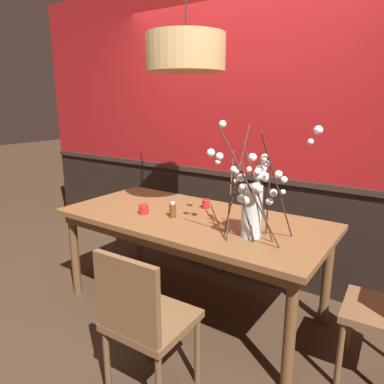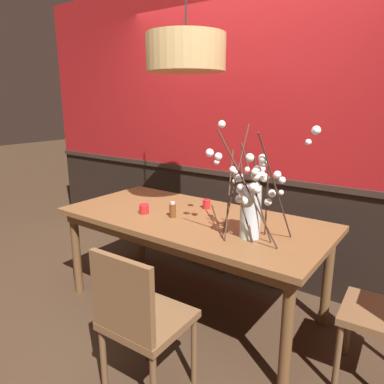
% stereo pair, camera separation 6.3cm
% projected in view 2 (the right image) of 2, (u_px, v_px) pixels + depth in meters
% --- Properties ---
extents(ground_plane, '(24.00, 24.00, 0.00)m').
position_uv_depth(ground_plane, '(192.00, 306.00, 2.96)').
color(ground_plane, '#422D1E').
extents(back_wall, '(5.28, 0.14, 2.76)m').
position_uv_depth(back_wall, '(245.00, 132.00, 3.26)').
color(back_wall, black).
rests_on(back_wall, ground).
extents(dining_table, '(2.08, 0.98, 0.78)m').
position_uv_depth(dining_table, '(192.00, 226.00, 2.78)').
color(dining_table, brown).
rests_on(dining_table, ground).
extents(chair_near_side_right, '(0.44, 0.44, 0.91)m').
position_uv_depth(chair_near_side_right, '(140.00, 317.00, 1.92)').
color(chair_near_side_right, brown).
rests_on(chair_near_side_right, ground).
extents(chair_far_side_left, '(0.46, 0.46, 0.95)m').
position_uv_depth(chair_far_side_left, '(223.00, 212.00, 3.70)').
color(chair_far_side_left, brown).
rests_on(chair_far_side_left, ground).
extents(chair_far_side_right, '(0.45, 0.45, 0.87)m').
position_uv_depth(chair_far_side_right, '(271.00, 225.00, 3.41)').
color(chair_far_side_right, brown).
rests_on(chair_far_side_right, ground).
extents(vase_with_blossoms, '(0.71, 0.45, 0.74)m').
position_uv_depth(vase_with_blossoms, '(251.00, 202.00, 2.27)').
color(vase_with_blossoms, silver).
rests_on(vase_with_blossoms, dining_table).
extents(candle_holder_nearer_center, '(0.07, 0.07, 0.08)m').
position_uv_depth(candle_holder_nearer_center, '(207.00, 204.00, 2.96)').
color(candle_holder_nearer_center, red).
rests_on(candle_holder_nearer_center, dining_table).
extents(candle_holder_nearer_edge, '(0.08, 0.08, 0.07)m').
position_uv_depth(candle_holder_nearer_edge, '(144.00, 209.00, 2.83)').
color(candle_holder_nearer_edge, red).
rests_on(candle_holder_nearer_edge, dining_table).
extents(condiment_bottle, '(0.05, 0.05, 0.12)m').
position_uv_depth(condiment_bottle, '(173.00, 210.00, 2.73)').
color(condiment_bottle, brown).
rests_on(condiment_bottle, dining_table).
extents(pendant_lamp, '(0.56, 0.56, 0.92)m').
position_uv_depth(pendant_lamp, '(186.00, 53.00, 2.50)').
color(pendant_lamp, tan).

